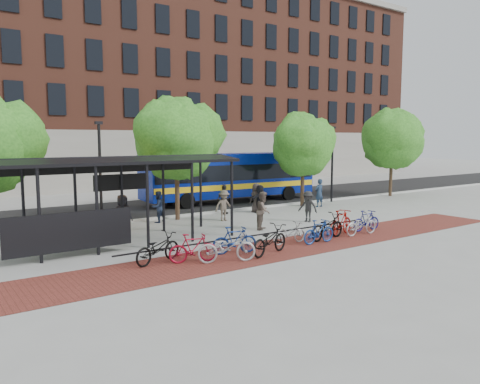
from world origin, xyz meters
TOP-DOWN VIEW (x-y plane):
  - ground at (0.00, 0.00)m, footprint 160.00×160.00m
  - asphalt_street at (0.00, 8.00)m, footprint 160.00×8.00m
  - curb at (0.00, 4.00)m, footprint 160.00×0.25m
  - brick_strip at (-2.00, -5.00)m, footprint 24.00×3.00m
  - bike_rack_rail at (-3.30, -4.10)m, footprint 12.00×0.05m
  - building_brick at (10.00, 26.00)m, footprint 55.00×14.00m
  - bus_shelter at (-8.13, -0.48)m, footprint 10.60×3.07m
  - tree_b at (-2.90, 3.35)m, footprint 5.15×4.20m
  - tree_c at (6.09, 3.35)m, footprint 4.66×3.80m
  - tree_d at (15.10, 3.35)m, footprint 5.39×4.40m
  - lamp_post_left at (-7.00, 3.60)m, footprint 0.35×0.20m
  - lamp_post_right at (9.00, 3.60)m, footprint 0.35×0.20m
  - bus at (3.27, 7.49)m, footprint 12.38×3.47m
  - bike_0 at (-7.70, -4.19)m, footprint 2.12×1.30m
  - bike_1 at (-6.67, -4.86)m, footprint 1.78×1.02m
  - bike_2 at (-5.69, -5.49)m, footprint 2.18×1.41m
  - bike_3 at (-4.78, -4.64)m, footprint 1.80×0.96m
  - bike_4 at (-3.77, -5.47)m, footprint 2.21×1.33m
  - bike_6 at (-1.99, -4.54)m, footprint 1.68×0.61m
  - bike_7 at (-0.96, -5.21)m, footprint 1.67×0.48m
  - bike_8 at (-0.11, -4.85)m, footprint 2.20×1.03m
  - bike_9 at (1.03, -4.58)m, footprint 2.00×1.03m
  - bike_10 at (1.79, -5.09)m, footprint 1.87×0.70m
  - bike_11 at (2.76, -4.57)m, footprint 1.66×0.59m
  - pedestrian_0 at (-6.80, 1.34)m, footprint 0.93×0.65m
  - pedestrian_2 at (-4.24, 3.07)m, footprint 0.93×0.82m
  - pedestrian_3 at (-1.20, 1.53)m, footprint 1.09×0.67m
  - pedestrian_4 at (0.04, 3.43)m, footprint 1.05×0.60m
  - pedestrian_5 at (2.01, 2.61)m, footprint 1.59×0.83m
  - pedestrian_6 at (1.98, 2.91)m, footprint 0.85×0.57m
  - pedestrian_7 at (6.52, 2.30)m, footprint 0.66×0.44m
  - pedestrian_8 at (-0.95, -1.50)m, footprint 1.12×1.08m
  - pedestrian_9 at (2.18, -1.24)m, footprint 0.95×1.19m

SIDE VIEW (x-z plane):
  - ground at x=0.00m, z-range 0.00..0.00m
  - bike_rack_rail at x=-3.30m, z-range -0.47..0.47m
  - brick_strip at x=-2.00m, z-range 0.00..0.01m
  - asphalt_street at x=0.00m, z-range 0.00..0.01m
  - curb at x=0.00m, z-range 0.00..0.12m
  - bike_6 at x=-1.99m, z-range 0.00..0.88m
  - bike_10 at x=1.79m, z-range 0.00..0.97m
  - bike_11 at x=2.76m, z-range 0.00..0.98m
  - bike_7 at x=-0.96m, z-range 0.00..1.00m
  - bike_1 at x=-6.67m, z-range 0.00..1.03m
  - bike_3 at x=-4.78m, z-range 0.00..1.04m
  - bike_0 at x=-7.70m, z-range 0.00..1.05m
  - bike_2 at x=-5.69m, z-range 0.00..1.08m
  - bike_4 at x=-3.77m, z-range 0.00..1.10m
  - bike_8 at x=-0.11m, z-range 0.00..1.11m
  - bike_9 at x=1.03m, z-range 0.00..1.16m
  - pedestrian_9 at x=2.18m, z-range 0.00..1.61m
  - pedestrian_2 at x=-4.24m, z-range 0.00..1.62m
  - pedestrian_3 at x=-1.20m, z-range 0.00..1.63m
  - pedestrian_5 at x=2.01m, z-range 0.00..1.64m
  - pedestrian_4 at x=0.04m, z-range 0.00..1.68m
  - pedestrian_6 at x=1.98m, z-range 0.00..1.70m
  - pedestrian_7 at x=6.52m, z-range 0.00..1.77m
  - pedestrian_0 at x=-6.80m, z-range 0.00..1.80m
  - pedestrian_8 at x=-0.95m, z-range 0.00..1.81m
  - bus at x=3.27m, z-range 0.25..3.55m
  - lamp_post_left at x=-7.00m, z-range 0.18..5.31m
  - lamp_post_right at x=9.00m, z-range 0.18..5.31m
  - bus_shelter at x=-8.13m, z-range 1.20..4.80m
  - tree_c at x=6.09m, z-range 1.09..7.02m
  - tree_b at x=-2.90m, z-range 1.22..7.69m
  - tree_d at x=15.10m, z-range 1.19..7.74m
  - building_brick at x=10.00m, z-range 0.00..20.00m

